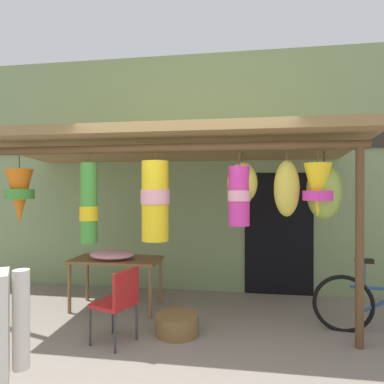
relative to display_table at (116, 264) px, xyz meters
name	(u,v)px	position (x,y,z in m)	size (l,w,h in m)	color
ground_plane	(181,347)	(1.14, -1.03, -0.64)	(30.00, 30.00, 0.00)	gray
shop_facade	(204,173)	(1.15, 1.17, 1.38)	(11.13, 0.29, 4.05)	#7A9360
market_stall_canopy	(177,161)	(0.90, 0.02, 1.49)	(5.05, 2.54, 2.49)	brown
display_table	(116,264)	(0.00, 0.00, 0.00)	(1.27, 0.64, 0.73)	brown
flower_heap_on_table	(113,255)	(-0.03, -0.07, 0.15)	(0.64, 0.45, 0.13)	pink
folding_chair	(119,299)	(0.45, -1.07, -0.14)	(0.51, 0.51, 0.84)	#AD1E1E
wicker_basket_by_table	(177,324)	(1.04, -0.72, -0.53)	(0.52, 0.52, 0.24)	brown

